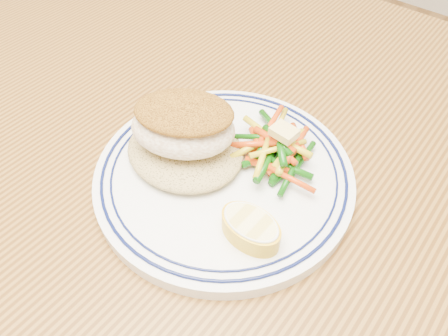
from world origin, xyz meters
TOP-DOWN VIEW (x-y plane):
  - dining_table at (0.00, 0.00)m, footprint 1.50×0.90m
  - plate at (0.03, -0.01)m, footprint 0.26×0.26m
  - rice_pilaf at (-0.02, -0.01)m, footprint 0.12×0.11m
  - fish_fillet at (-0.02, -0.01)m, footprint 0.12×0.11m
  - vegetable_pile at (0.06, 0.04)m, footprint 0.11×0.11m
  - butter_pat at (0.06, 0.05)m, footprint 0.03×0.02m
  - lemon_wedge at (0.09, -0.05)m, footprint 0.06×0.05m

SIDE VIEW (x-z plane):
  - dining_table at x=0.00m, z-range 0.28..1.03m
  - plate at x=0.03m, z-range 0.75..0.77m
  - rice_pilaf at x=-0.02m, z-range 0.77..0.79m
  - lemon_wedge at x=0.09m, z-range 0.77..0.79m
  - vegetable_pile at x=0.06m, z-range 0.76..0.79m
  - butter_pat at x=0.06m, z-range 0.79..0.80m
  - fish_fillet at x=-0.02m, z-range 0.78..0.83m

